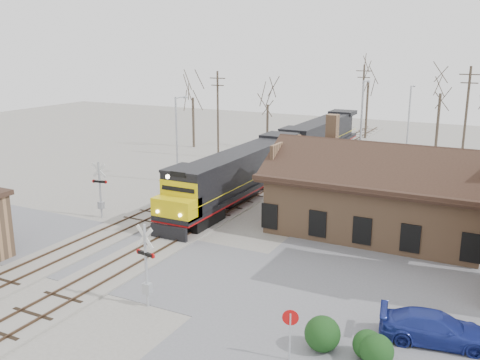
# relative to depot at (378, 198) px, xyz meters

# --- Properties ---
(ground) EXTENTS (140.00, 140.00, 0.00)m
(ground) POSITION_rel_depot_xyz_m (-11.99, -12.00, -2.41)
(ground) COLOR gray
(ground) RESTS_ON ground
(road) EXTENTS (60.00, 9.00, 0.03)m
(road) POSITION_rel_depot_xyz_m (-11.99, -12.00, -2.39)
(road) COLOR #5D5D62
(road) RESTS_ON ground
(parking_lot) EXTENTS (22.00, 26.00, 0.03)m
(parking_lot) POSITION_rel_depot_xyz_m (6.01, -8.00, -2.39)
(parking_lot) COLOR #5D5D62
(parking_lot) RESTS_ON ground
(track_main) EXTENTS (3.40, 90.00, 0.24)m
(track_main) POSITION_rel_depot_xyz_m (-11.99, 3.00, -2.34)
(track_main) COLOR gray
(track_main) RESTS_ON ground
(track_siding) EXTENTS (3.40, 90.00, 0.24)m
(track_siding) POSITION_rel_depot_xyz_m (-16.49, 3.00, -2.34)
(track_siding) COLOR gray
(track_siding) RESTS_ON ground
(depot) EXTENTS (15.20, 9.31, 7.90)m
(depot) POSITION_rel_depot_xyz_m (0.00, 0.00, 0.00)
(depot) COLOR #926B4B
(depot) RESTS_ON ground
(locomotive_lead) EXTENTS (3.05, 20.42, 4.53)m
(locomotive_lead) POSITION_rel_depot_xyz_m (-11.99, 1.20, -0.03)
(locomotive_lead) COLOR black
(locomotive_lead) RESTS_ON ground
(locomotive_trailing) EXTENTS (3.05, 20.42, 4.29)m
(locomotive_trailing) POSITION_rel_depot_xyz_m (-11.99, 21.90, -0.03)
(locomotive_trailing) COLOR black
(locomotive_trailing) RESTS_ON ground
(crossbuck_near) EXTENTS (1.25, 0.33, 4.38)m
(crossbuck_near) POSITION_rel_depot_xyz_m (-7.60, -16.58, -0.37)
(crossbuck_near) COLOR #A5A8AD
(crossbuck_near) RESTS_ON ground
(crossbuck_far) EXTENTS (1.24, 0.35, 4.38)m
(crossbuck_far) POSITION_rel_depot_xyz_m (-19.42, -6.59, -0.37)
(crossbuck_far) COLOR #A5A8AD
(crossbuck_far) RESTS_ON ground
(do_not_enter_sign) EXTENTS (0.67, 0.26, 2.34)m
(do_not_enter_sign) POSITION_rel_depot_xyz_m (0.62, -17.76, -0.79)
(do_not_enter_sign) COLOR #A5A8AD
(do_not_enter_sign) RESTS_ON ground
(parked_car) EXTENTS (5.13, 2.81, 1.41)m
(parked_car) POSITION_rel_depot_xyz_m (5.83, -13.49, -1.70)
(parked_car) COLOR navy
(parked_car) RESTS_ON ground
(hedge_a) EXTENTS (1.57, 1.57, 1.57)m
(hedge_a) POSITION_rel_depot_xyz_m (1.57, -16.37, -1.62)
(hedge_a) COLOR black
(hedge_a) RESTS_ON ground
(hedge_b) EXTENTS (1.28, 1.28, 1.28)m
(hedge_b) POSITION_rel_depot_xyz_m (3.47, -16.10, -1.77)
(hedge_b) COLOR black
(hedge_b) RESTS_ON ground
(hedge_c) EXTENTS (1.39, 1.39, 1.39)m
(hedge_c) POSITION_rel_depot_xyz_m (3.94, -16.49, -1.71)
(hedge_c) COLOR black
(hedge_c) RESTS_ON ground
(streetlight_a) EXTENTS (0.25, 2.04, 8.15)m
(streetlight_a) POSITION_rel_depot_xyz_m (-20.33, 5.37, 2.19)
(streetlight_a) COLOR #A5A8AD
(streetlight_a) RESTS_ON ground
(streetlight_b) EXTENTS (0.25, 2.04, 9.72)m
(streetlight_b) POSITION_rel_depot_xyz_m (-4.66, 12.57, 2.99)
(streetlight_b) COLOR #A5A8AD
(streetlight_b) RESTS_ON ground
(streetlight_c) EXTENTS (0.25, 2.04, 8.62)m
(streetlight_c) POSITION_rel_depot_xyz_m (-2.27, 23.23, 2.44)
(streetlight_c) COLOR #A5A8AD
(streetlight_c) RESTS_ON ground
(utility_pole_a) EXTENTS (2.00, 0.24, 9.96)m
(utility_pole_a) POSITION_rel_depot_xyz_m (-22.55, 17.03, 2.80)
(utility_pole_a) COLOR #382D23
(utility_pole_a) RESTS_ON ground
(utility_pole_b) EXTENTS (2.00, 0.24, 10.45)m
(utility_pole_b) POSITION_rel_depot_xyz_m (-9.51, 31.22, 3.05)
(utility_pole_b) COLOR #382D23
(utility_pole_b) RESTS_ON ground
(utility_pole_c) EXTENTS (2.00, 0.24, 10.89)m
(utility_pole_c) POSITION_rel_depot_xyz_m (3.65, 19.85, 3.27)
(utility_pole_c) COLOR #382D23
(utility_pole_c) RESTS_ON ground
(tree_a) EXTENTS (4.22, 4.22, 10.35)m
(tree_a) POSITION_rel_depot_xyz_m (-28.63, 21.35, 4.96)
(tree_a) COLOR #382D23
(tree_a) RESTS_ON ground
(tree_b) EXTENTS (3.67, 3.67, 9.00)m
(tree_b) POSITION_rel_depot_xyz_m (-19.99, 25.26, 3.99)
(tree_b) COLOR #382D23
(tree_b) RESTS_ON ground
(tree_c) EXTENTS (5.28, 5.28, 12.93)m
(tree_c) POSITION_rel_depot_xyz_m (-10.43, 37.39, 6.81)
(tree_c) COLOR #382D23
(tree_c) RESTS_ON ground
(tree_d) EXTENTS (4.97, 4.97, 12.17)m
(tree_d) POSITION_rel_depot_xyz_m (0.04, 28.78, 6.26)
(tree_d) COLOR #382D23
(tree_d) RESTS_ON ground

